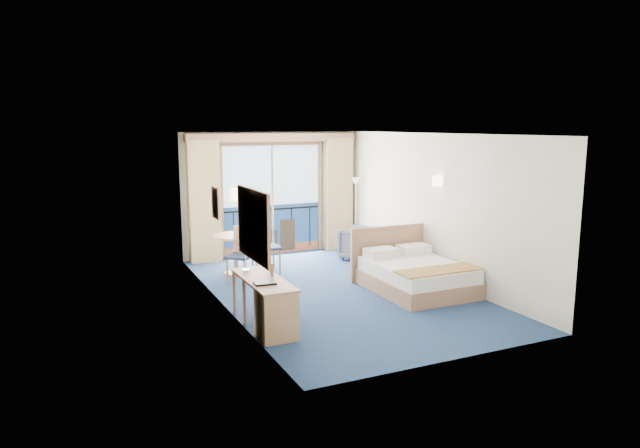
{
  "coord_description": "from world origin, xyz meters",
  "views": [
    {
      "loc": [
        -4.25,
        -8.57,
        2.85
      ],
      "look_at": [
        -0.23,
        0.2,
        1.16
      ],
      "focal_mm": 32.0,
      "sensor_mm": 36.0,
      "label": 1
    }
  ],
  "objects_px": {
    "round_table": "(235,244)",
    "table_chair_a": "(263,243)",
    "armchair": "(360,243)",
    "bed": "(415,275)",
    "desk": "(274,308)",
    "table_chair_b": "(242,251)",
    "desk_chair": "(279,286)",
    "floor_lamp": "(356,196)",
    "nightstand": "(396,255)"
  },
  "relations": [
    {
      "from": "table_chair_b",
      "to": "nightstand",
      "type": "bearing_deg",
      "value": 35.59
    },
    {
      "from": "bed",
      "to": "desk_chair",
      "type": "bearing_deg",
      "value": -170.9
    },
    {
      "from": "armchair",
      "to": "table_chair_a",
      "type": "bearing_deg",
      "value": -29.16
    },
    {
      "from": "bed",
      "to": "armchair",
      "type": "height_order",
      "value": "bed"
    },
    {
      "from": "desk",
      "to": "round_table",
      "type": "bearing_deg",
      "value": 82.16
    },
    {
      "from": "floor_lamp",
      "to": "desk",
      "type": "xyz_separation_m",
      "value": [
        -3.55,
        -4.26,
        -0.88
      ]
    },
    {
      "from": "bed",
      "to": "floor_lamp",
      "type": "distance_m",
      "value": 3.42
    },
    {
      "from": "round_table",
      "to": "table_chair_a",
      "type": "distance_m",
      "value": 0.53
    },
    {
      "from": "nightstand",
      "to": "table_chair_b",
      "type": "xyz_separation_m",
      "value": [
        -3.07,
        0.42,
        0.3
      ]
    },
    {
      "from": "armchair",
      "to": "table_chair_b",
      "type": "xyz_separation_m",
      "value": [
        -2.8,
        -0.6,
        0.22
      ]
    },
    {
      "from": "round_table",
      "to": "table_chair_a",
      "type": "relative_size",
      "value": 0.82
    },
    {
      "from": "bed",
      "to": "desk_chair",
      "type": "relative_size",
      "value": 2.1
    },
    {
      "from": "armchair",
      "to": "round_table",
      "type": "bearing_deg",
      "value": -33.85
    },
    {
      "from": "round_table",
      "to": "table_chair_b",
      "type": "bearing_deg",
      "value": -93.73
    },
    {
      "from": "table_chair_a",
      "to": "table_chair_b",
      "type": "distance_m",
      "value": 0.65
    },
    {
      "from": "floor_lamp",
      "to": "table_chair_a",
      "type": "height_order",
      "value": "floor_lamp"
    },
    {
      "from": "armchair",
      "to": "bed",
      "type": "bearing_deg",
      "value": 49.04
    },
    {
      "from": "nightstand",
      "to": "desk",
      "type": "height_order",
      "value": "desk"
    },
    {
      "from": "desk",
      "to": "table_chair_b",
      "type": "xyz_separation_m",
      "value": [
        0.43,
        2.88,
        0.17
      ]
    },
    {
      "from": "armchair",
      "to": "desk_chair",
      "type": "distance_m",
      "value": 4.11
    },
    {
      "from": "table_chair_b",
      "to": "round_table",
      "type": "bearing_deg",
      "value": 129.59
    },
    {
      "from": "bed",
      "to": "armchair",
      "type": "relative_size",
      "value": 2.48
    },
    {
      "from": "bed",
      "to": "table_chair_b",
      "type": "xyz_separation_m",
      "value": [
        -2.55,
        1.84,
        0.29
      ]
    },
    {
      "from": "desk_chair",
      "to": "round_table",
      "type": "height_order",
      "value": "desk_chair"
    },
    {
      "from": "round_table",
      "to": "armchair",
      "type": "bearing_deg",
      "value": 1.35
    },
    {
      "from": "bed",
      "to": "table_chair_a",
      "type": "relative_size",
      "value": 1.81
    },
    {
      "from": "armchair",
      "to": "desk",
      "type": "bearing_deg",
      "value": 11.89
    },
    {
      "from": "bed",
      "to": "desk",
      "type": "relative_size",
      "value": 1.25
    },
    {
      "from": "armchair",
      "to": "desk_chair",
      "type": "relative_size",
      "value": 0.85
    },
    {
      "from": "bed",
      "to": "table_chair_a",
      "type": "height_order",
      "value": "table_chair_a"
    },
    {
      "from": "floor_lamp",
      "to": "desk",
      "type": "bearing_deg",
      "value": -129.77
    },
    {
      "from": "nightstand",
      "to": "armchair",
      "type": "relative_size",
      "value": 0.71
    },
    {
      "from": "bed",
      "to": "desk",
      "type": "distance_m",
      "value": 3.16
    },
    {
      "from": "desk",
      "to": "table_chair_a",
      "type": "bearing_deg",
      "value": 73.26
    },
    {
      "from": "armchair",
      "to": "round_table",
      "type": "distance_m",
      "value": 2.77
    },
    {
      "from": "desk_chair",
      "to": "round_table",
      "type": "xyz_separation_m",
      "value": [
        0.17,
        2.81,
        0.07
      ]
    },
    {
      "from": "armchair",
      "to": "floor_lamp",
      "type": "height_order",
      "value": "floor_lamp"
    },
    {
      "from": "desk",
      "to": "armchair",
      "type": "bearing_deg",
      "value": 47.09
    },
    {
      "from": "desk",
      "to": "table_chair_a",
      "type": "height_order",
      "value": "table_chair_a"
    },
    {
      "from": "floor_lamp",
      "to": "round_table",
      "type": "distance_m",
      "value": 3.26
    },
    {
      "from": "table_chair_a",
      "to": "table_chair_b",
      "type": "height_order",
      "value": "table_chair_a"
    },
    {
      "from": "floor_lamp",
      "to": "desk_chair",
      "type": "relative_size",
      "value": 1.87
    },
    {
      "from": "table_chair_b",
      "to": "desk_chair",
      "type": "bearing_deg",
      "value": -50.02
    },
    {
      "from": "desk",
      "to": "floor_lamp",
      "type": "bearing_deg",
      "value": 50.23
    },
    {
      "from": "nightstand",
      "to": "table_chair_a",
      "type": "xyz_separation_m",
      "value": [
        -2.53,
        0.78,
        0.32
      ]
    },
    {
      "from": "bed",
      "to": "table_chair_a",
      "type": "bearing_deg",
      "value": 132.37
    },
    {
      "from": "round_table",
      "to": "bed",
      "type": "bearing_deg",
      "value": -43.39
    },
    {
      "from": "desk",
      "to": "round_table",
      "type": "xyz_separation_m",
      "value": [
        0.47,
        3.41,
        0.19
      ]
    },
    {
      "from": "armchair",
      "to": "table_chair_b",
      "type": "distance_m",
      "value": 2.87
    },
    {
      "from": "bed",
      "to": "nightstand",
      "type": "xyz_separation_m",
      "value": [
        0.52,
        1.43,
        -0.01
      ]
    }
  ]
}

